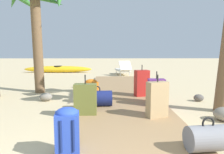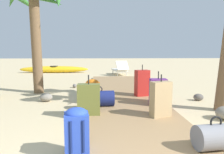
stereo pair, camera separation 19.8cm
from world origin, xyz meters
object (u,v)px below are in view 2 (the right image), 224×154
object	(u,v)px
backpack_orange	(93,89)
palm_tree_near_left	(36,8)
lounge_chair	(120,69)
suitcase_purple	(158,92)
suitcase_olive	(89,99)
duffel_bag_grey	(215,137)
kayak	(54,69)
suitcase_tan	(161,99)
duffel_bag_navy	(99,98)
backpack_blue	(77,129)
suitcase_red	(142,83)

from	to	relation	value
backpack_orange	palm_tree_near_left	xyz separation A→B (m)	(-1.72, 1.45, 2.21)
lounge_chair	backpack_orange	bearing A→B (deg)	-101.24
suitcase_purple	suitcase_olive	distance (m)	1.66
suitcase_olive	duffel_bag_grey	distance (m)	2.31
lounge_chair	kayak	size ratio (longest dim) A/B	0.40
suitcase_purple	suitcase_tan	xyz separation A→B (m)	(-0.17, -0.83, 0.03)
suitcase_olive	kayak	distance (m)	9.06
suitcase_olive	palm_tree_near_left	bearing A→B (deg)	123.04
suitcase_olive	suitcase_purple	bearing A→B (deg)	22.37
duffel_bag_navy	palm_tree_near_left	world-z (taller)	palm_tree_near_left
palm_tree_near_left	lounge_chair	distance (m)	5.98
suitcase_purple	backpack_blue	distance (m)	2.71
suitcase_olive	backpack_blue	xyz separation A→B (m)	(-0.06, -1.56, -0.01)
palm_tree_near_left	kayak	world-z (taller)	palm_tree_near_left
suitcase_olive	suitcase_tan	bearing A→B (deg)	-8.34
suitcase_olive	backpack_blue	distance (m)	1.56
backpack_blue	duffel_bag_navy	bearing A→B (deg)	83.52
duffel_bag_navy	lounge_chair	distance (m)	6.78
suitcase_tan	backpack_blue	xyz separation A→B (m)	(-1.42, -1.36, -0.04)
backpack_orange	backpack_blue	distance (m)	2.73
suitcase_purple	kayak	xyz separation A→B (m)	(-4.10, 8.06, -0.19)
suitcase_purple	suitcase_red	bearing A→B (deg)	99.42
backpack_blue	suitcase_red	bearing A→B (deg)	66.17
suitcase_olive	lounge_chair	size ratio (longest dim) A/B	0.48
duffel_bag_navy	kayak	size ratio (longest dim) A/B	0.17
backpack_orange	suitcase_tan	xyz separation A→B (m)	(1.34, -1.37, 0.05)
backpack_orange	kayak	size ratio (longest dim) A/B	0.13
suitcase_olive	palm_tree_near_left	xyz separation A→B (m)	(-1.70, 2.62, 2.19)
backpack_blue	suitcase_olive	bearing A→B (deg)	87.84
suitcase_red	suitcase_olive	bearing A→B (deg)	-129.36
suitcase_purple	duffel_bag_navy	distance (m)	1.35
suitcase_olive	duffel_bag_grey	xyz separation A→B (m)	(1.68, -1.58, -0.14)
lounge_chair	duffel_bag_grey	bearing A→B (deg)	-87.17
suitcase_purple	suitcase_tan	bearing A→B (deg)	-101.51
suitcase_tan	lounge_chair	size ratio (longest dim) A/B	0.49
palm_tree_near_left	suitcase_red	bearing A→B (deg)	-17.29
suitcase_olive	duffel_bag_grey	world-z (taller)	suitcase_olive
backpack_blue	palm_tree_near_left	bearing A→B (deg)	111.49
backpack_orange	duffel_bag_grey	bearing A→B (deg)	-58.87
suitcase_tan	suitcase_red	distance (m)	1.86
suitcase_tan	palm_tree_near_left	bearing A→B (deg)	137.44
backpack_blue	duffel_bag_navy	distance (m)	2.20
backpack_blue	suitcase_tan	bearing A→B (deg)	43.64
backpack_orange	suitcase_red	distance (m)	1.43
suitcase_purple	palm_tree_near_left	xyz separation A→B (m)	(-3.24, 1.98, 2.19)
lounge_chair	kayak	xyz separation A→B (m)	(-3.81, 1.38, -0.13)
lounge_chair	backpack_blue	bearing A→B (deg)	-98.35
lounge_chair	palm_tree_near_left	bearing A→B (deg)	-122.08
suitcase_tan	backpack_orange	bearing A→B (deg)	134.45
suitcase_tan	lounge_chair	world-z (taller)	suitcase_tan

